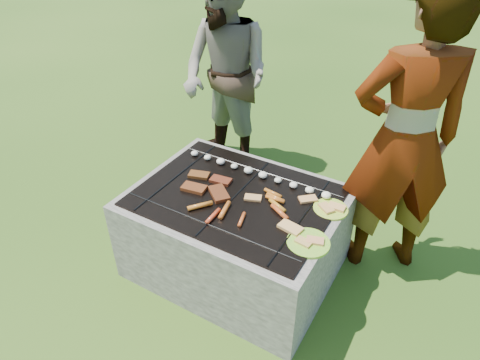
# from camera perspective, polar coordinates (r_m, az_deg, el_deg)

# --- Properties ---
(lawn) EXTENTS (60.00, 60.00, 0.00)m
(lawn) POSITION_cam_1_polar(r_m,az_deg,el_deg) (3.09, -0.48, -11.18)
(lawn) COLOR #1E4411
(lawn) RESTS_ON ground
(fire_pit) EXTENTS (1.30, 1.00, 0.62)m
(fire_pit) POSITION_cam_1_polar(r_m,az_deg,el_deg) (2.90, -0.51, -7.30)
(fire_pit) COLOR #9F978D
(fire_pit) RESTS_ON ground
(mushrooms) EXTENTS (1.05, 0.06, 0.04)m
(mushrooms) POSITION_cam_1_polar(r_m,az_deg,el_deg) (2.85, 2.57, 0.83)
(mushrooms) COLOR beige
(mushrooms) RESTS_ON fire_pit
(pork_slabs) EXTENTS (0.40, 0.27, 0.02)m
(pork_slabs) POSITION_cam_1_polar(r_m,az_deg,el_deg) (2.76, -4.20, -0.78)
(pork_slabs) COLOR #9C4D1C
(pork_slabs) RESTS_ON fire_pit
(sausages) EXTENTS (0.57, 0.47, 0.03)m
(sausages) POSITION_cam_1_polar(r_m,az_deg,el_deg) (2.57, 0.99, -3.60)
(sausages) COLOR #C76D20
(sausages) RESTS_ON fire_pit
(bread_on_grate) EXTENTS (0.45, 0.41, 0.02)m
(bread_on_grate) POSITION_cam_1_polar(r_m,az_deg,el_deg) (2.56, 6.16, -4.30)
(bread_on_grate) COLOR tan
(bread_on_grate) RESTS_ON fire_pit
(plate_far) EXTENTS (0.24, 0.24, 0.03)m
(plate_far) POSITION_cam_1_polar(r_m,az_deg,el_deg) (2.64, 12.01, -3.77)
(plate_far) COLOR #FEEA3C
(plate_far) RESTS_ON fire_pit
(plate_near) EXTENTS (0.30, 0.30, 0.03)m
(plate_near) POSITION_cam_1_polar(r_m,az_deg,el_deg) (2.39, 9.11, -8.25)
(plate_near) COLOR #D6E937
(plate_near) RESTS_ON fire_pit
(cook) EXTENTS (0.84, 0.76, 1.91)m
(cook) POSITION_cam_1_polar(r_m,az_deg,el_deg) (2.75, 21.11, 4.88)
(cook) COLOR gray
(cook) RESTS_ON ground
(bystander) EXTENTS (1.00, 0.87, 1.76)m
(bystander) POSITION_cam_1_polar(r_m,az_deg,el_deg) (3.72, -1.90, 13.62)
(bystander) COLOR gray
(bystander) RESTS_ON ground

